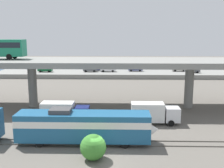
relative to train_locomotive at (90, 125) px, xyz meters
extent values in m
plane|color=#605B54|center=(1.82, -4.00, -2.19)|extent=(260.00, 260.00, 0.00)
cube|color=#59544C|center=(1.82, -0.72, -2.13)|extent=(110.00, 0.12, 0.12)
cube|color=#59544C|center=(1.82, 0.72, -2.13)|extent=(110.00, 0.12, 0.12)
cube|color=#1E5984|center=(-0.77, 0.00, -0.11)|extent=(15.42, 3.00, 3.20)
cube|color=white|center=(-0.77, 0.00, 0.46)|extent=(15.42, 3.04, 0.77)
cone|color=white|center=(6.94, 0.00, -0.43)|extent=(2.10, 2.85, 2.85)
cube|color=black|center=(5.36, 0.00, 0.78)|extent=(2.10, 2.70, 1.02)
cube|color=#3F3F42|center=(-3.40, 0.00, 1.74)|extent=(2.40, 1.80, 0.50)
cylinder|color=black|center=(4.05, 1.35, -1.71)|extent=(0.96, 0.18, 0.96)
cylinder|color=black|center=(4.05, -1.35, -1.71)|extent=(0.96, 0.18, 0.96)
cylinder|color=black|center=(-5.59, 1.35, -1.71)|extent=(0.96, 0.18, 0.96)
cylinder|color=black|center=(-5.59, -1.35, -1.71)|extent=(0.96, 0.18, 0.96)
cube|color=gray|center=(1.82, 16.00, 5.64)|extent=(96.00, 11.12, 0.92)
cylinder|color=gray|center=(-11.78, 16.00, 1.50)|extent=(1.50, 1.50, 7.37)
cylinder|color=gray|center=(15.42, 16.00, 1.50)|extent=(1.50, 1.50, 7.37)
cylinder|color=black|center=(-15.40, 15.57, 6.61)|extent=(1.00, 0.26, 1.00)
cylinder|color=black|center=(-15.40, 17.99, 6.61)|extent=(1.00, 0.26, 1.00)
cube|color=navy|center=(-1.92, 7.24, -0.75)|extent=(2.00, 2.30, 2.00)
cube|color=silver|center=(-5.42, 7.24, -0.45)|extent=(4.60, 2.30, 2.60)
cylinder|color=black|center=(-2.21, 8.33, -1.75)|extent=(0.88, 0.28, 0.88)
cylinder|color=black|center=(-2.21, 6.15, -1.75)|extent=(0.88, 0.28, 0.88)
cylinder|color=black|center=(-6.42, 8.33, -1.75)|extent=(0.88, 0.28, 0.88)
cylinder|color=black|center=(-6.42, 6.15, -1.75)|extent=(0.88, 0.28, 0.88)
cube|color=silver|center=(10.92, 7.24, -0.75)|extent=(2.00, 2.30, 2.00)
cube|color=silver|center=(7.42, 7.24, -0.45)|extent=(4.60, 2.30, 2.60)
cylinder|color=black|center=(10.63, 8.33, -1.75)|extent=(0.88, 0.28, 0.88)
cylinder|color=black|center=(10.63, 6.15, -1.75)|extent=(0.88, 0.28, 0.88)
cylinder|color=black|center=(6.41, 8.33, -1.75)|extent=(0.88, 0.28, 0.88)
cylinder|color=black|center=(6.41, 6.15, -1.75)|extent=(0.88, 0.28, 0.88)
cube|color=gray|center=(1.82, 51.00, -1.55)|extent=(71.79, 11.50, 1.28)
cube|color=navy|center=(-3.38, 53.83, -0.24)|extent=(4.49, 1.88, 0.70)
cube|color=#1E232B|center=(-3.60, 53.83, 0.35)|extent=(1.97, 1.66, 0.48)
cylinder|color=black|center=(-1.99, 54.72, -0.59)|extent=(0.64, 0.20, 0.64)
cylinder|color=black|center=(-1.99, 52.93, -0.59)|extent=(0.64, 0.20, 0.64)
cylinder|color=black|center=(-4.77, 54.72, -0.59)|extent=(0.64, 0.20, 0.64)
cylinder|color=black|center=(-4.77, 52.93, -0.59)|extent=(0.64, 0.20, 0.64)
cube|color=#9E998C|center=(21.92, 53.19, -0.24)|extent=(4.47, 1.73, 0.70)
cube|color=#1E232B|center=(21.69, 53.19, 0.35)|extent=(1.97, 1.52, 0.48)
cylinder|color=black|center=(23.30, 54.01, -0.59)|extent=(0.64, 0.20, 0.64)
cylinder|color=black|center=(23.30, 52.37, -0.59)|extent=(0.64, 0.20, 0.64)
cylinder|color=black|center=(20.53, 54.01, -0.59)|extent=(0.64, 0.20, 0.64)
cylinder|color=black|center=(20.53, 52.37, -0.59)|extent=(0.64, 0.20, 0.64)
cube|color=#0C4C26|center=(-19.07, 50.48, -0.24)|extent=(4.23, 1.89, 0.70)
cube|color=#1E232B|center=(-18.86, 50.48, 0.35)|extent=(1.86, 1.66, 0.48)
cylinder|color=black|center=(-20.39, 49.58, -0.59)|extent=(0.64, 0.20, 0.64)
cylinder|color=black|center=(-20.39, 51.37, -0.59)|extent=(0.64, 0.20, 0.64)
cylinder|color=black|center=(-17.76, 49.58, -0.59)|extent=(0.64, 0.20, 0.64)
cylinder|color=black|center=(-17.76, 51.37, -0.59)|extent=(0.64, 0.20, 0.64)
cube|color=silver|center=(-0.04, 51.52, -0.24)|extent=(4.63, 1.89, 0.70)
cube|color=#1E232B|center=(0.20, 51.52, 0.35)|extent=(2.04, 1.66, 0.48)
cylinder|color=black|center=(-1.47, 50.62, -0.59)|extent=(0.64, 0.20, 0.64)
cylinder|color=black|center=(-1.47, 52.41, -0.59)|extent=(0.64, 0.20, 0.64)
cylinder|color=black|center=(1.40, 50.62, -0.59)|extent=(0.64, 0.20, 0.64)
cylinder|color=black|center=(1.40, 52.41, -0.59)|extent=(0.64, 0.20, 0.64)
cube|color=navy|center=(8.37, 52.96, -0.24)|extent=(4.33, 1.81, 0.70)
cube|color=#1E232B|center=(8.15, 52.96, 0.35)|extent=(1.91, 1.59, 0.48)
cylinder|color=black|center=(9.71, 53.82, -0.59)|extent=(0.64, 0.20, 0.64)
cylinder|color=black|center=(9.71, 52.10, -0.59)|extent=(0.64, 0.20, 0.64)
cylinder|color=black|center=(7.03, 53.82, -0.59)|extent=(0.64, 0.20, 0.64)
cylinder|color=black|center=(7.03, 52.10, -0.59)|extent=(0.64, 0.20, 0.64)
cube|color=#515459|center=(-5.47, 51.15, -0.24)|extent=(4.18, 1.74, 0.70)
cube|color=#1E232B|center=(-5.26, 51.15, 0.35)|extent=(1.84, 1.53, 0.48)
cylinder|color=black|center=(-6.76, 50.32, -0.59)|extent=(0.64, 0.20, 0.64)
cylinder|color=black|center=(-6.76, 51.97, -0.59)|extent=(0.64, 0.20, 0.64)
cylinder|color=black|center=(-4.17, 50.32, -0.59)|extent=(0.64, 0.20, 0.64)
cylinder|color=black|center=(-4.17, 51.97, -0.59)|extent=(0.64, 0.20, 0.64)
cube|color=#515459|center=(25.06, 49.87, -0.24)|extent=(4.28, 1.70, 0.70)
cube|color=#1E232B|center=(25.27, 49.87, 0.35)|extent=(1.88, 1.50, 0.48)
cylinder|color=black|center=(23.74, 49.07, -0.59)|extent=(0.64, 0.20, 0.64)
cylinder|color=black|center=(23.74, 50.68, -0.59)|extent=(0.64, 0.20, 0.64)
cylinder|color=black|center=(26.39, 49.07, -0.59)|extent=(0.64, 0.20, 0.64)
cylinder|color=black|center=(26.39, 50.68, -0.59)|extent=(0.64, 0.20, 0.64)
cube|color=#2D5170|center=(1.82, 74.00, -2.19)|extent=(140.00, 36.00, 0.01)
sphere|color=#3C8530|center=(0.76, -4.15, -0.86)|extent=(2.66, 2.66, 2.66)
camera|label=1|loc=(3.37, -29.65, 10.45)|focal=43.02mm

